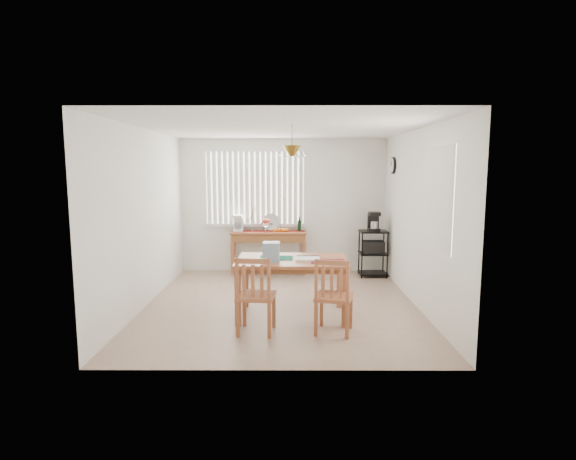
{
  "coord_description": "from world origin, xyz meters",
  "views": [
    {
      "loc": [
        0.12,
        -6.54,
        2.01
      ],
      "look_at": [
        0.1,
        0.55,
        1.05
      ],
      "focal_mm": 28.0,
      "sensor_mm": 36.0,
      "label": 1
    }
  ],
  "objects_px": {
    "cart_items": "(374,222)",
    "chair_right": "(334,297)",
    "chair_left": "(255,296)",
    "dining_table": "(292,266)",
    "wire_cart": "(373,249)",
    "sideboard": "(269,242)"
  },
  "relations": [
    {
      "from": "sideboard",
      "to": "dining_table",
      "type": "bearing_deg",
      "value": -80.6
    },
    {
      "from": "wire_cart",
      "to": "dining_table",
      "type": "bearing_deg",
      "value": -123.33
    },
    {
      "from": "sideboard",
      "to": "chair_left",
      "type": "bearing_deg",
      "value": -90.37
    },
    {
      "from": "dining_table",
      "to": "chair_left",
      "type": "distance_m",
      "value": 0.83
    },
    {
      "from": "cart_items",
      "to": "dining_table",
      "type": "relative_size",
      "value": 0.24
    },
    {
      "from": "chair_left",
      "to": "chair_right",
      "type": "relative_size",
      "value": 1.02
    },
    {
      "from": "sideboard",
      "to": "chair_left",
      "type": "xyz_separation_m",
      "value": [
        -0.02,
        -3.24,
        -0.14
      ]
    },
    {
      "from": "wire_cart",
      "to": "chair_right",
      "type": "bearing_deg",
      "value": -109.01
    },
    {
      "from": "wire_cart",
      "to": "cart_items",
      "type": "bearing_deg",
      "value": 90.0
    },
    {
      "from": "cart_items",
      "to": "chair_left",
      "type": "height_order",
      "value": "cart_items"
    },
    {
      "from": "sideboard",
      "to": "cart_items",
      "type": "bearing_deg",
      "value": -6.42
    },
    {
      "from": "sideboard",
      "to": "wire_cart",
      "type": "xyz_separation_m",
      "value": [
        1.97,
        -0.23,
        -0.1
      ]
    },
    {
      "from": "cart_items",
      "to": "sideboard",
      "type": "bearing_deg",
      "value": 173.58
    },
    {
      "from": "dining_table",
      "to": "chair_right",
      "type": "height_order",
      "value": "chair_right"
    },
    {
      "from": "dining_table",
      "to": "chair_right",
      "type": "bearing_deg",
      "value": -52.41
    },
    {
      "from": "dining_table",
      "to": "chair_right",
      "type": "distance_m",
      "value": 0.87
    },
    {
      "from": "sideboard",
      "to": "cart_items",
      "type": "relative_size",
      "value": 4.09
    },
    {
      "from": "sideboard",
      "to": "wire_cart",
      "type": "distance_m",
      "value": 1.99
    },
    {
      "from": "cart_items",
      "to": "chair_right",
      "type": "height_order",
      "value": "cart_items"
    },
    {
      "from": "chair_right",
      "to": "sideboard",
      "type": "bearing_deg",
      "value": 106.1
    },
    {
      "from": "wire_cart",
      "to": "chair_right",
      "type": "xyz_separation_m",
      "value": [
        -1.04,
        -3.01,
        -0.06
      ]
    },
    {
      "from": "sideboard",
      "to": "chair_right",
      "type": "relative_size",
      "value": 1.54
    }
  ]
}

